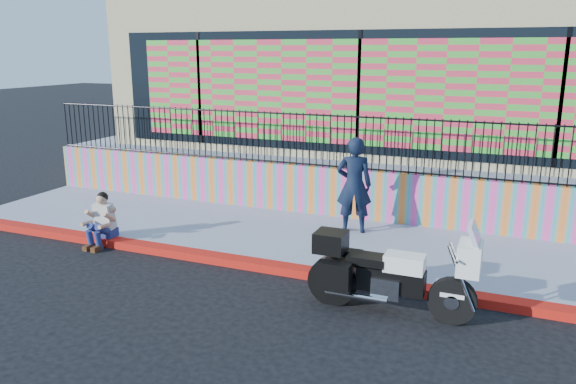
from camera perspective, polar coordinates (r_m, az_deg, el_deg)
The scene contains 10 objects.
ground at distance 9.93m, azimuth 0.26°, elevation -8.33°, with size 90.00×90.00×0.00m, color black.
red_curb at distance 9.90m, azimuth 0.26°, elevation -7.92°, with size 16.00×0.30×0.15m, color #B3120C.
sidewalk at distance 11.35m, azimuth 3.42°, elevation -5.00°, with size 16.00×3.00×0.15m, color gray.
mural_wall at distance 12.63m, azimuth 5.84°, elevation -0.09°, with size 16.00×0.20×1.10m, color #F941A1.
metal_fence at distance 12.39m, azimuth 5.97°, elevation 5.07°, with size 15.80×0.04×1.20m, color black, non-canonical shape.
elevated_platform at distance 17.48m, azimuth 10.67°, elevation 3.50°, with size 16.00×10.00×1.25m, color gray.
storefront_building at distance 16.99m, azimuth 10.92°, elevation 12.10°, with size 14.00×8.06×4.00m.
police_motorcycle at distance 8.46m, azimuth 10.13°, elevation -7.97°, with size 2.46×0.81×1.53m.
police_officer at distance 11.49m, azimuth 6.72°, elevation 0.71°, with size 0.72×0.47×1.98m, color black.
seated_man at distance 11.73m, azimuth -18.56°, elevation -3.17°, with size 0.54×0.71×1.06m.
Camera 1 is at (3.46, -8.49, 3.81)m, focal length 35.00 mm.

